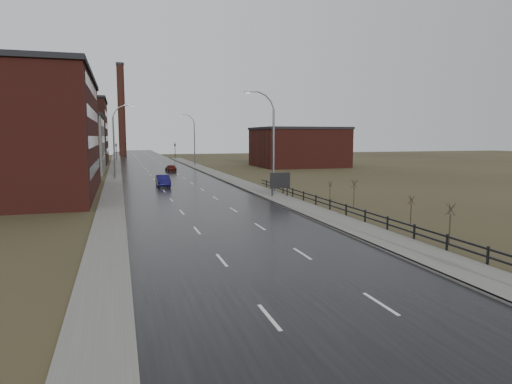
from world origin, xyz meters
TOP-DOWN VIEW (x-y plane):
  - ground at (0.00, 0.00)m, footprint 320.00×320.00m
  - road at (0.00, 60.00)m, footprint 14.00×300.00m
  - sidewalk_right at (8.60, 35.00)m, footprint 3.20×180.00m
  - curb_right at (7.08, 35.00)m, footprint 0.16×180.00m
  - sidewalk_left at (-8.20, 60.00)m, footprint 2.40×260.00m
  - warehouse_mid at (-17.99, 78.00)m, footprint 16.32×20.40m
  - warehouse_far at (-22.99, 108.00)m, footprint 26.52×24.48m
  - building_right at (30.30, 82.00)m, footprint 18.36×16.32m
  - smokestack at (-6.00, 150.00)m, footprint 2.70×2.70m
  - streetlight_right_mid at (8.50, 36.00)m, footprint 3.36×0.28m
  - streetlight_left at (-7.70, 62.00)m, footprint 3.36×0.28m
  - streetlight_right_far at (8.50, 90.00)m, footprint 3.36×0.28m
  - guardrail at (10.30, 18.31)m, footprint 0.10×53.05m
  - shrub_c at (11.93, 11.77)m, footprint 0.60×0.63m
  - shrub_d at (13.20, 17.45)m, footprint 0.53×0.56m
  - shrub_e at (13.36, 26.30)m, footprint 0.61×0.64m
  - shrub_f at (13.93, 32.49)m, footprint 0.44×0.46m
  - billboard at (9.10, 34.70)m, footprint 2.26×0.17m
  - traffic_light_left at (-8.00, 120.00)m, footprint 0.58×2.73m
  - traffic_light_right at (8.00, 120.00)m, footprint 0.58×2.73m
  - car_near at (-1.94, 49.07)m, footprint 1.64×4.61m
  - car_far at (1.78, 74.03)m, footprint 1.92×4.12m

SIDE VIEW (x-z plane):
  - ground at x=0.00m, z-range 0.00..0.00m
  - road at x=0.00m, z-range 0.00..0.06m
  - sidewalk_left at x=-8.20m, z-range 0.00..0.12m
  - sidewalk_right at x=8.60m, z-range 0.00..0.18m
  - curb_right at x=7.08m, z-range 0.00..0.18m
  - car_far at x=1.78m, z-range 0.00..1.36m
  - guardrail at x=10.30m, z-range 0.16..1.26m
  - car_near at x=-1.94m, z-range 0.00..1.52m
  - shrub_f at x=13.93m, z-range 0.05..1.87m
  - shrub_d at x=13.20m, z-range 0.07..2.32m
  - shrub_c at x=11.93m, z-range 0.08..2.62m
  - shrub_e at x=13.36m, z-range 0.08..2.66m
  - billboard at x=9.10m, z-range 0.45..3.17m
  - building_right at x=30.30m, z-range 0.01..8.51m
  - traffic_light_left at x=-8.00m, z-range 1.95..7.25m
  - traffic_light_right at x=8.00m, z-range 1.95..7.25m
  - warehouse_mid at x=-17.99m, z-range 0.01..10.51m
  - streetlight_right_mid at x=8.50m, z-range 0.16..11.51m
  - streetlight_left at x=-7.70m, z-range 0.16..11.51m
  - streetlight_right_far at x=8.50m, z-range 0.16..11.51m
  - warehouse_far at x=-22.99m, z-range 0.01..15.51m
  - smokestack at x=-6.00m, z-range 0.15..30.85m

